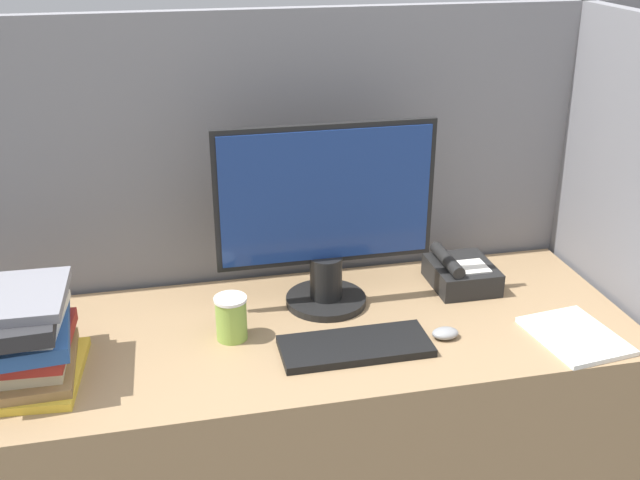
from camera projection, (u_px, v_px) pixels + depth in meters
The scene contains 10 objects.
cubicle_panel_rear at pixel (285, 272), 2.25m from camera, with size 2.09×0.04×1.53m.
cubicle_panel_right at pixel (609, 292), 2.13m from camera, with size 0.04×0.70×1.53m.
desk at pixel (310, 449), 2.08m from camera, with size 1.69×0.64×0.78m.
monitor at pixel (326, 222), 1.96m from camera, with size 0.58×0.22×0.50m.
keyboard at pixel (355, 346), 1.83m from camera, with size 0.37×0.15×0.02m.
mouse at pixel (445, 333), 1.88m from camera, with size 0.07×0.05×0.03m.
coffee_cup at pixel (231, 318), 1.86m from camera, with size 0.08×0.08×0.12m.
book_stack at pixel (19, 338), 1.68m from camera, with size 0.27×0.32×0.22m.
desk_telephone at pixel (460, 273), 2.13m from camera, with size 0.17×0.20×0.10m.
paper_pile at pixel (575, 336), 1.88m from camera, with size 0.22×0.27×0.01m.
Camera 1 is at (-0.33, -1.31, 1.76)m, focal length 42.00 mm.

